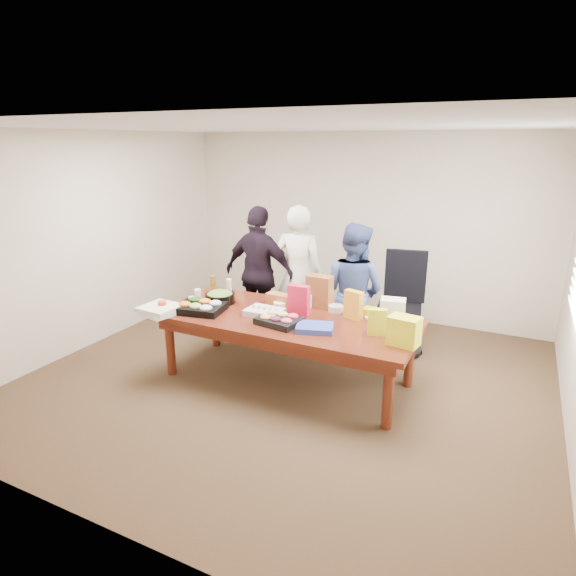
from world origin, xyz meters
The scene contains 36 objects.
floor centered at (0.00, 0.00, -0.01)m, with size 5.50×5.00×0.02m, color #47301E.
ceiling centered at (0.00, 0.00, 2.71)m, with size 5.50×5.00×0.02m, color white.
wall_back centered at (0.00, 2.50, 1.35)m, with size 5.50×0.04×2.70m, color beige.
wall_front centered at (0.00, -2.50, 1.35)m, with size 5.50×0.04×2.70m, color beige.
wall_left centered at (-2.75, 0.00, 1.35)m, with size 0.04×5.00×2.70m, color beige.
conference_table centered at (0.00, 0.00, 0.38)m, with size 2.80×1.20×0.75m, color #4C1C0F.
office_chair centered at (0.92, 1.27, 0.61)m, with size 0.62×0.62×1.22m, color black.
person_center centered at (-0.35, 1.05, 0.91)m, with size 0.66×0.43×1.82m, color silver.
person_right centered at (0.43, 0.91, 0.83)m, with size 0.81×0.63×1.67m, color #394980.
person_left centered at (-0.88, 0.98, 0.89)m, with size 1.04×0.43×1.78m, color black.
veggie_tray centered at (-0.94, -0.26, 0.79)m, with size 0.51×0.40×0.08m, color black.
fruit_tray centered at (0.02, -0.22, 0.78)m, with size 0.43×0.34×0.07m, color black.
sheet_cake centered at (-0.24, -0.06, 0.78)m, with size 0.39×0.29×0.07m, color silver.
salad_bowl centered at (-0.91, 0.09, 0.81)m, with size 0.35×0.35×0.11m, color black.
chip_bag_blue centered at (0.42, -0.22, 0.78)m, with size 0.36×0.27×0.05m, color #3048AD.
chip_bag_red centered at (0.09, 0.11, 0.92)m, with size 0.23×0.09×0.33m, color red.
chip_bag_yellow centered at (1.01, -0.07, 0.88)m, with size 0.18×0.07×0.27m, color #D0DF28.
chip_bag_orange centered at (0.66, 0.26, 0.91)m, with size 0.20×0.09×0.31m, color gold.
mayo_jar centered at (0.08, 0.38, 0.83)m, with size 0.10×0.10×0.15m, color white.
mustard_bottle centered at (0.04, 0.27, 0.82)m, with size 0.05×0.05×0.15m, color #F0A112.
dressing_bottle centered at (-1.23, 0.40, 0.86)m, with size 0.07×0.07×0.21m, color brown.
ranch_bottle centered at (-0.98, 0.39, 0.85)m, with size 0.07×0.07×0.20m, color beige.
banana_bunch centered at (0.84, 0.42, 0.79)m, with size 0.25×0.15×0.08m, color #DDB106.
bread_loaf centered at (-0.25, 0.33, 0.81)m, with size 0.32×0.14×0.13m, color #A2592C.
kraft_bag centered at (0.19, 0.46, 0.93)m, with size 0.28×0.16×0.37m, color brown.
red_cup centered at (-1.30, -0.47, 0.81)m, with size 0.10×0.10×0.13m, color red.
clear_cup_a centered at (-1.14, -0.14, 0.80)m, with size 0.08×0.08×0.11m, color white.
clear_cup_b centered at (-1.25, 0.11, 0.81)m, with size 0.08×0.08×0.11m, color white.
pizza_box_lower centered at (-1.30, -0.50, 0.77)m, with size 0.38×0.38×0.04m, color white.
pizza_box_upper centered at (-1.30, -0.52, 0.82)m, with size 0.38×0.38×0.04m, color white.
plate_a centered at (0.89, 0.39, 0.76)m, with size 0.28×0.28×0.02m, color white.
plate_b centered at (0.87, 0.52, 0.76)m, with size 0.22×0.22×0.01m, color silver.
dip_bowl_a centered at (0.41, 0.40, 0.78)m, with size 0.17×0.17×0.07m, color beige.
dip_bowl_b centered at (-0.21, 0.25, 0.78)m, with size 0.14×0.14×0.06m, color white.
grocery_bag_white centered at (1.07, 0.30, 0.88)m, with size 0.25×0.18×0.27m, color white.
grocery_bag_yellow centered at (1.30, -0.20, 0.89)m, with size 0.28×0.19×0.28m, color #FAFA23.
Camera 1 is at (2.14, -4.38, 2.57)m, focal length 30.08 mm.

